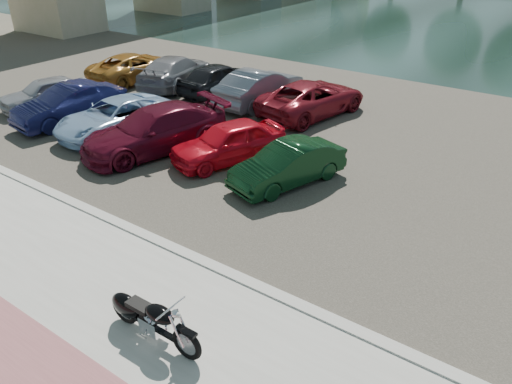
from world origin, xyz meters
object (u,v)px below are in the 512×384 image
motorcycle (146,316)px  car_2 (115,117)px  car_1 (70,104)px  car_0 (46,93)px

motorcycle → car_2: 11.24m
motorcycle → car_1: size_ratio=0.52×
motorcycle → car_0: car_0 is taller
car_0 → car_1: bearing=4.3°
car_0 → car_2: (4.78, -0.29, -0.01)m
car_1 → motorcycle: bearing=-23.2°
motorcycle → car_0: 15.43m
motorcycle → car_1: car_1 is taller
car_1 → car_2: 2.44m
motorcycle → car_2: size_ratio=0.49×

